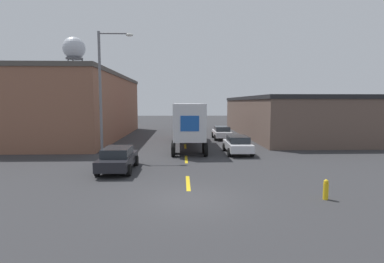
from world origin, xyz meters
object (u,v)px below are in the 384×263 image
Objects in this scene: parked_car_left_near at (118,158)px; fire_hydrant at (326,189)px; water_tower at (74,50)px; street_lamp at (104,86)px; semi_truck at (188,121)px; parked_car_right_far at (222,132)px; parked_car_right_mid at (238,144)px.

parked_car_left_near is 11.55m from fire_hydrant.
fire_hydrant is at bearing -62.43° from water_tower.
water_tower is 69.35m from fire_hydrant.
parked_car_left_near is at bearing -68.08° from street_lamp.
street_lamp is (-6.40, -5.23, 2.96)m from semi_truck.
semi_truck is 2.94× the size of parked_car_right_far.
semi_truck is 6.10m from parked_car_right_mid.
parked_car_right_far and parked_car_right_mid have the same top height.
parked_car_right_mid is at bearing 98.13° from fire_hydrant.
parked_car_left_near is at bearing -113.88° from semi_truck.
water_tower is at bearing 119.87° from semi_truck.
parked_car_left_near is 60.18m from water_tower.
street_lamp is 16.79m from fire_hydrant.
water_tower is (-25.63, 43.95, 13.97)m from semi_truck.
street_lamp reaches higher than fire_hydrant.
parked_car_right_mid is at bearing -58.50° from water_tower.
parked_car_right_far is 15.46m from street_lamp.
water_tower is at bearing 121.50° from parked_car_right_mid.
street_lamp is at bearing -134.58° from parked_car_right_far.
water_tower reaches higher than semi_truck.
street_lamp reaches higher than parked_car_right_mid.
semi_truck is at bearing 132.37° from parked_car_right_mid.
water_tower is (-21.21, 54.10, 15.61)m from parked_car_left_near.
street_lamp is (19.23, -49.18, -11.01)m from water_tower.
semi_truck is 0.67× the size of water_tower.
parked_car_left_near is at bearing -118.48° from parked_car_right_far.
fire_hydrant is (10.03, -5.72, -0.33)m from parked_car_left_near.
street_lamp is (-1.98, 4.93, 4.60)m from parked_car_left_near.
parked_car_right_mid is at bearing 34.77° from parked_car_left_near.
street_lamp is 10.70× the size of fire_hydrant.
water_tower is at bearing 127.43° from parked_car_right_far.
water_tower is at bearing 117.57° from fire_hydrant.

